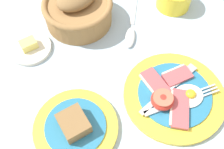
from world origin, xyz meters
name	(u,v)px	position (x,y,z in m)	size (l,w,h in m)	color
ground_plane	(153,104)	(0.00, 0.00, 0.00)	(3.00, 3.00, 0.00)	#A3BCD1
breakfast_plate	(174,96)	(0.05, 0.00, 0.01)	(0.24, 0.24, 0.04)	yellow
bread_plate	(75,127)	(-0.18, 0.01, 0.01)	(0.18, 0.18, 0.05)	yellow
bread_basket	(78,9)	(-0.08, 0.31, 0.04)	(0.19, 0.19, 0.10)	olive
butter_dish	(30,47)	(-0.23, 0.26, 0.01)	(0.11, 0.11, 0.03)	silver
teaspoon_by_saucer	(131,30)	(0.04, 0.22, 0.01)	(0.11, 0.18, 0.01)	silver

